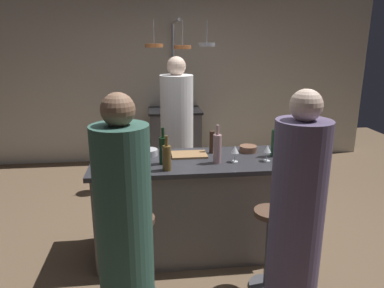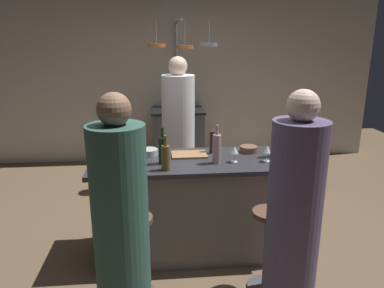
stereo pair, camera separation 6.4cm
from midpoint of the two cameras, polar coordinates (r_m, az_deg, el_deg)
ground_plane at (r=3.62m, az=0.76°, el=-16.07°), size 9.00×9.00×0.00m
back_wall at (r=5.94m, az=-2.21°, el=9.99°), size 6.40×0.16×2.60m
kitchen_island at (r=3.40m, az=0.79°, el=-9.60°), size 1.80×0.72×0.90m
stove_range at (r=5.70m, az=-1.88°, el=1.01°), size 0.80×0.64×0.89m
chef at (r=4.19m, az=-1.68°, el=0.63°), size 0.37×0.37×1.75m
bar_stool_right at (r=3.00m, az=12.31°, el=-15.42°), size 0.28×0.28×0.68m
guest_right at (r=2.52m, az=16.21°, el=-12.10°), size 0.35×0.35×1.65m
bar_stool_left at (r=2.88m, az=-8.00°, el=-16.62°), size 0.28×0.28×0.68m
guest_left at (r=2.37m, az=-10.20°, el=-13.55°), size 0.35×0.35×1.64m
overhead_pot_rack at (r=5.11m, az=-1.56°, el=12.67°), size 0.87×1.28×2.17m
potted_plant at (r=5.04m, az=17.94°, el=-3.61°), size 0.36×0.36×0.52m
cutting_board at (r=3.34m, az=0.08°, el=-1.67°), size 0.32×0.22×0.02m
pepper_mill at (r=3.39m, az=3.69°, el=0.28°), size 0.05×0.05×0.21m
wine_bottle_green at (r=3.37m, az=13.40°, el=0.19°), size 0.07×0.07×0.33m
wine_bottle_red at (r=3.10m, az=-4.02°, el=-0.90°), size 0.07×0.07×0.32m
wine_bottle_amber at (r=2.95m, az=-3.51°, el=-2.06°), size 0.07×0.07×0.29m
wine_bottle_rose at (r=3.11m, az=4.47°, el=-0.67°), size 0.07×0.07×0.33m
wine_glass_by_chef at (r=3.16m, az=7.23°, el=-1.03°), size 0.07×0.07×0.15m
wine_glass_near_left_guest at (r=3.22m, az=12.21°, el=-0.92°), size 0.07×0.07×0.15m
mixing_bowl_wooden at (r=3.48m, az=9.33°, el=-0.80°), size 0.16×0.16×0.06m
mixing_bowl_steel at (r=3.36m, az=-6.24°, el=-1.27°), size 0.17×0.17×0.06m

